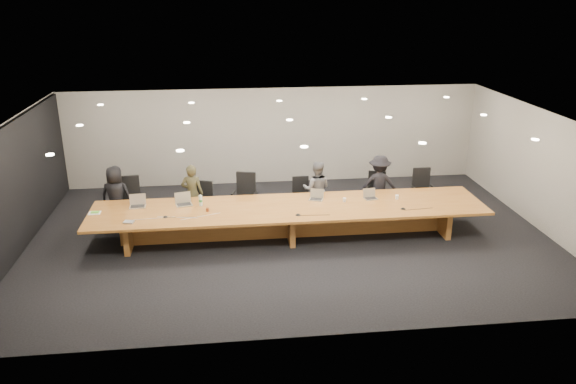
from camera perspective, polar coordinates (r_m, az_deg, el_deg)
name	(u,v)px	position (r m, az deg, el deg)	size (l,w,h in m)	color
ground	(289,237)	(13.12, 0.15, -4.55)	(12.00, 12.00, 0.00)	black
back_wall	(273,136)	(16.42, -1.51, 5.70)	(12.00, 0.02, 2.80)	beige
left_wall_panel	(13,191)	(13.32, -26.12, 0.05)	(0.08, 7.84, 2.74)	black
conference_table	(290,216)	(12.91, 0.15, -2.45)	(9.00, 1.80, 0.75)	#955820
chair_far_left	(130,201)	(14.12, -15.75, -0.90)	(0.61, 0.61, 1.19)	black
chair_left	(202,201)	(14.01, -8.70, -0.96)	(0.51, 0.51, 0.99)	black
chair_mid_left	(244,196)	(13.98, -4.47, -0.43)	(0.60, 0.60, 1.17)	black
chair_mid_right	(302,197)	(14.17, 1.42, -0.47)	(0.51, 0.51, 1.00)	black
chair_right	(376,192)	(14.52, 8.92, -0.05)	(0.54, 0.54, 1.07)	black
chair_far_right	(423,190)	(14.92, 13.56, 0.23)	(0.56, 0.56, 1.10)	black
person_a	(116,196)	(14.06, -17.05, -0.44)	(0.74, 0.48, 1.51)	black
person_b	(192,194)	(13.87, -9.69, -0.17)	(0.54, 0.35, 1.47)	#35321D
person_c	(317,189)	(14.03, 2.93, 0.28)	(0.70, 0.55, 1.44)	slate
person_d	(379,184)	(14.45, 9.23, 0.78)	(0.98, 0.56, 1.52)	black
laptop_a	(137,201)	(13.21, -15.08, -0.91)	(0.36, 0.26, 0.29)	beige
laptop_b	(184,199)	(13.08, -10.54, -0.74)	(0.37, 0.27, 0.29)	tan
laptop_d	(316,195)	(13.21, 2.87, -0.30)	(0.31, 0.23, 0.25)	tan
laptop_e	(371,194)	(13.40, 8.43, -0.22)	(0.31, 0.22, 0.24)	tan
water_bottle	(201,201)	(13.00, -8.86, -0.87)	(0.08, 0.08, 0.25)	silver
amber_mug	(207,210)	(12.66, -8.18, -1.79)	(0.07, 0.07, 0.09)	brown
paper_cup_near	(344,200)	(13.17, 5.75, -0.80)	(0.08, 0.08, 0.09)	silver
paper_cup_far	(397,197)	(13.52, 11.02, -0.51)	(0.08, 0.08, 0.10)	white
notepad	(95,213)	(13.17, -19.06, -2.03)	(0.26, 0.21, 0.02)	silver
lime_gadget	(95,212)	(13.16, -19.01, -1.95)	(0.17, 0.10, 0.03)	#66C334
av_box	(129,222)	(12.43, -15.87, -2.95)	(0.21, 0.16, 0.03)	#B8B8BD
mic_left	(165,217)	(12.53, -12.35, -2.45)	(0.12, 0.12, 0.03)	black
mic_center	(298,214)	(12.35, 1.03, -2.29)	(0.12, 0.12, 0.03)	black
mic_right	(403,208)	(12.95, 11.62, -1.64)	(0.12, 0.12, 0.03)	black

